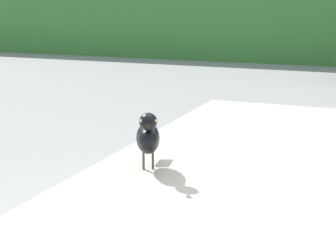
% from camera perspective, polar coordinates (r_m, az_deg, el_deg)
% --- Properties ---
extents(picnic_table_foreground, '(1.72, 1.82, 0.74)m').
position_cam_1_polar(picnic_table_foreground, '(1.81, 7.78, -8.42)').
color(picnic_table_foreground, '#B2A893').
rests_on(picnic_table_foreground, ground).
extents(bird_grackle, '(0.16, 0.27, 0.18)m').
position_cam_1_polar(bird_grackle, '(1.52, -2.23, -1.16)').
color(bird_grackle, black).
rests_on(bird_grackle, picnic_table_foreground).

